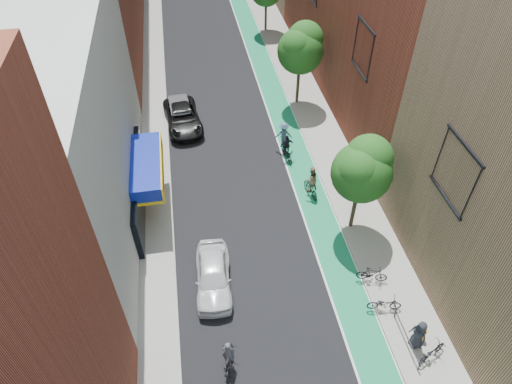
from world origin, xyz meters
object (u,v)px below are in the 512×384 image
cyclist_lane_near (311,183)px  cyclist_lane_far (284,138)px  parked_car_silver (180,112)px  fire_hydrant (423,334)px  cyclist_lead (229,359)px  cyclist_lane_mid (287,151)px  pedestrian (419,334)px  parked_car_black (183,117)px  parked_car_white (213,276)px

cyclist_lane_near → cyclist_lane_far: (-0.71, 4.95, 0.07)m
parked_car_silver → fire_hydrant: size_ratio=5.30×
cyclist_lead → cyclist_lane_mid: size_ratio=1.02×
cyclist_lane_far → cyclist_lead: bearing=77.5°
parked_car_silver → cyclist_lead: cyclist_lead is taller
pedestrian → parked_car_silver: bearing=-174.7°
parked_car_silver → fire_hydrant: 23.43m
cyclist_lead → cyclist_lane_far: 16.76m
parked_car_black → parked_car_silver: 0.84m
cyclist_lead → fire_hydrant: 9.41m
cyclist_lead → fire_hydrant: size_ratio=2.47×
cyclist_lead → cyclist_lane_near: size_ratio=0.91×
parked_car_white → parked_car_black: (-0.79, 15.12, -0.03)m
cyclist_lane_far → pedestrian: (2.98, -16.15, 0.03)m
parked_car_white → parked_car_silver: bearing=97.1°
cyclist_lead → cyclist_lane_far: bearing=-96.7°
cyclist_lane_mid → parked_car_black: bearing=-46.6°
cyclist_lead → parked_car_black: bearing=-72.9°
parked_car_silver → pedestrian: 23.44m
cyclist_lane_mid → cyclist_lane_far: (0.00, 1.13, 0.29)m
fire_hydrant → parked_car_black: bearing=117.4°
parked_car_white → fire_hydrant: size_ratio=5.65×
parked_car_white → parked_car_black: bearing=96.7°
cyclist_lane_near → pedestrian: bearing=87.4°
cyclist_lead → pedestrian: (8.96, -0.49, 0.41)m
parked_car_white → cyclist_lane_near: cyclist_lane_near is taller
cyclist_lane_far → fire_hydrant: (3.43, -15.92, -0.44)m
cyclist_lead → pedestrian: size_ratio=1.12×
parked_car_black → pedestrian: size_ratio=3.03×
fire_hydrant → cyclist_lane_far: bearing=102.2°
cyclist_lane_near → parked_car_black: bearing=-63.9°
cyclist_lane_near → fire_hydrant: size_ratio=2.71×
cyclist_lane_near → cyclist_lane_far: bearing=-95.9°
cyclist_lane_near → cyclist_lane_mid: cyclist_lane_near is taller
parked_car_black → cyclist_lane_far: bearing=-36.7°
cyclist_lane_mid → pedestrian: bearing=91.8°
cyclist_lane_mid → pedestrian: (2.98, -15.01, 0.32)m
pedestrian → fire_hydrant: bearing=96.3°
parked_car_black → fire_hydrant: bearing=-68.5°
cyclist_lane_near → cyclist_lane_far: 5.00m
parked_car_silver → pedestrian: (10.12, -21.14, 0.34)m
cyclist_lane_mid → fire_hydrant: (3.43, -14.79, -0.15)m
cyclist_lead → pedestrian: 8.98m
parked_car_white → parked_car_black: 15.14m
pedestrian → cyclist_lane_mid: bearing=171.0°
parked_car_black → cyclist_lane_far: 8.14m
parked_car_silver → cyclist_lane_near: size_ratio=1.95×
pedestrian → fire_hydrant: pedestrian is taller
parked_car_black → pedestrian: (9.98, -20.31, 0.29)m
parked_car_black → cyclist_lane_near: 11.94m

